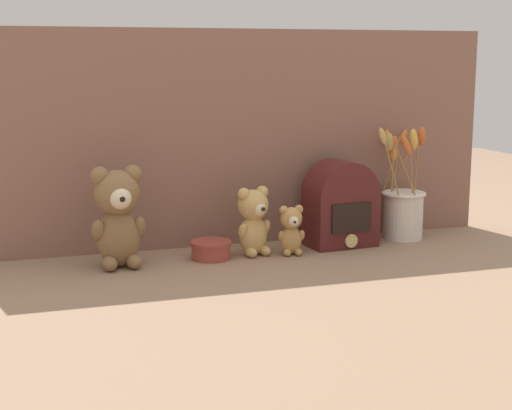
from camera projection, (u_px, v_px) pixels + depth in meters
The scene contains 8 objects.
ground_plane at pixel (258, 257), 2.07m from camera, with size 4.00×4.00×0.00m, color #8E7056.
backdrop_wall at pixel (240, 138), 2.17m from camera, with size 1.48×0.02×0.60m.
teddy_bear_large at pixel (118, 215), 1.95m from camera, with size 0.14×0.13×0.26m.
teddy_bear_medium at pixel (254, 220), 2.07m from camera, with size 0.10×0.10×0.18m.
teddy_bear_small at pixel (292, 229), 2.08m from camera, with size 0.07×0.07×0.13m.
flower_vase at pixel (403, 205), 2.27m from camera, with size 0.17×0.19×0.33m.
vintage_radio at pixel (341, 206), 2.18m from camera, with size 0.20×0.14×0.24m.
decorative_tin_tall at pixel (211, 250), 2.05m from camera, with size 0.11×0.11×0.05m.
Camera 1 is at (-0.62, -1.91, 0.52)m, focal length 55.00 mm.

